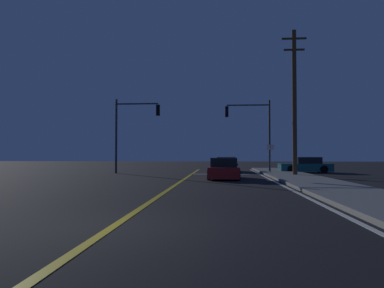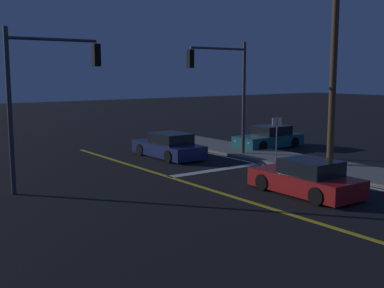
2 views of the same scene
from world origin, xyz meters
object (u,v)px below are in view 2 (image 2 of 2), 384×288
(car_mid_block_teal, at_px, (269,138))
(traffic_signal_far_left, at_px, (43,84))
(car_following_oncoming_navy, at_px, (169,147))
(street_sign_corner, at_px, (277,132))
(car_distant_tail_red, at_px, (306,179))
(utility_pole_right, at_px, (334,54))
(traffic_signal_near_right, at_px, (226,81))

(car_mid_block_teal, relative_size, traffic_signal_far_left, 0.72)
(car_following_oncoming_navy, distance_m, traffic_signal_far_left, 9.29)
(car_following_oncoming_navy, xyz_separation_m, car_mid_block_teal, (6.87, -0.72, -0.00))
(street_sign_corner, bearing_deg, car_mid_block_teal, 48.65)
(car_distant_tail_red, distance_m, car_mid_block_teal, 11.60)
(car_distant_tail_red, bearing_deg, utility_pole_right, 30.47)
(car_mid_block_teal, bearing_deg, traffic_signal_near_right, 104.49)
(car_mid_block_teal, bearing_deg, utility_pole_right, 160.08)
(utility_pole_right, bearing_deg, traffic_signal_far_left, 164.10)
(traffic_signal_near_right, height_order, street_sign_corner, traffic_signal_near_right)
(car_distant_tail_red, relative_size, traffic_signal_near_right, 0.71)
(street_sign_corner, bearing_deg, traffic_signal_near_right, 109.63)
(car_distant_tail_red, distance_m, traffic_signal_far_left, 10.58)
(car_mid_block_teal, height_order, utility_pole_right, utility_pole_right)
(car_following_oncoming_navy, height_order, car_mid_block_teal, same)
(car_following_oncoming_navy, height_order, traffic_signal_far_left, traffic_signal_far_left)
(car_distant_tail_red, xyz_separation_m, traffic_signal_far_left, (-7.60, 6.46, 3.51))
(car_following_oncoming_navy, distance_m, traffic_signal_near_right, 4.63)
(street_sign_corner, bearing_deg, traffic_signal_far_left, 172.89)
(traffic_signal_near_right, xyz_separation_m, utility_pole_right, (2.40, -4.99, 1.29))
(traffic_signal_far_left, height_order, utility_pole_right, utility_pole_right)
(car_distant_tail_red, height_order, car_mid_block_teal, same)
(car_mid_block_teal, distance_m, utility_pole_right, 8.17)
(traffic_signal_far_left, bearing_deg, utility_pole_right, -15.90)
(traffic_signal_near_right, relative_size, utility_pole_right, 0.59)
(car_distant_tail_red, bearing_deg, traffic_signal_near_right, 72.32)
(traffic_signal_near_right, bearing_deg, car_mid_block_teal, -164.70)
(car_following_oncoming_navy, bearing_deg, street_sign_corner, -55.02)
(car_mid_block_teal, bearing_deg, car_following_oncoming_navy, 83.24)
(car_distant_tail_red, xyz_separation_m, utility_pole_right, (5.02, 2.87, 4.80))
(car_following_oncoming_navy, xyz_separation_m, traffic_signal_far_left, (-7.91, -3.36, 3.51))
(traffic_signal_far_left, xyz_separation_m, street_sign_corner, (11.22, -1.40, -2.50))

